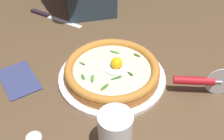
% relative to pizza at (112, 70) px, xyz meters
% --- Properties ---
extents(ground_plane, '(2.40, 2.40, 0.03)m').
position_rel_pizza_xyz_m(ground_plane, '(0.03, -0.02, -0.05)').
color(ground_plane, brown).
rests_on(ground_plane, ground).
extents(pizza_plate, '(0.30, 0.30, 0.01)m').
position_rel_pizza_xyz_m(pizza_plate, '(0.00, -0.00, -0.03)').
color(pizza_plate, white).
rests_on(pizza_plate, ground).
extents(pizza, '(0.26, 0.26, 0.06)m').
position_rel_pizza_xyz_m(pizza, '(0.00, 0.00, 0.00)').
color(pizza, '#BC7133').
rests_on(pizza, pizza_plate).
extents(pizza_cutter, '(0.05, 0.17, 0.09)m').
position_rel_pizza_xyz_m(pizza_cutter, '(0.10, 0.22, 0.01)').
color(pizza_cutter, silver).
rests_on(pizza_cutter, ground).
extents(table_knife, '(0.16, 0.19, 0.01)m').
position_rel_pizza_xyz_m(table_knife, '(-0.37, -0.18, -0.03)').
color(table_knife, silver).
rests_on(table_knife, ground).
extents(drinking_glass, '(0.07, 0.07, 0.11)m').
position_rel_pizza_xyz_m(drinking_glass, '(0.23, -0.03, 0.02)').
color(drinking_glass, silver).
rests_on(drinking_glass, ground).
extents(folded_napkin, '(0.16, 0.14, 0.01)m').
position_rel_pizza_xyz_m(folded_napkin, '(-0.04, -0.26, -0.03)').
color(folded_napkin, navy).
rests_on(folded_napkin, ground).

